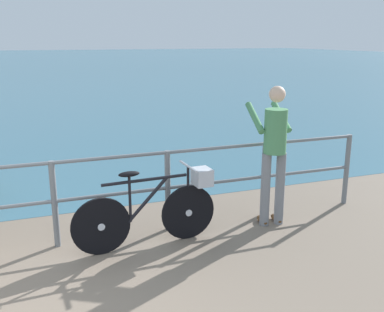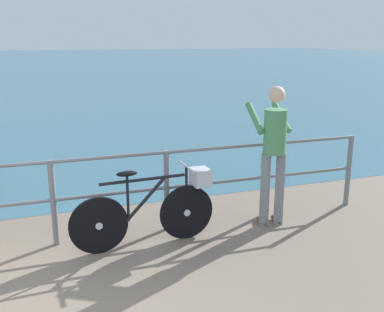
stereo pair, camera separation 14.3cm
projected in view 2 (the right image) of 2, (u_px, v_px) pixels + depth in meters
The scene contains 4 objects.
ground_plane at pixel (25, 89), 21.58m from camera, with size 120.00×120.00×0.10m, color #756656.
sea_surface at pixel (30, 61), 47.09m from camera, with size 120.00×90.00×0.01m, color #38667A.
bicycle at pixel (156, 206), 5.14m from camera, with size 1.70×0.48×0.92m.
person_at_railing at pixel (273, 150), 5.54m from camera, with size 0.49×0.66×1.78m.
Camera 2 is at (0.62, -3.13, 2.33)m, focal length 41.83 mm.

